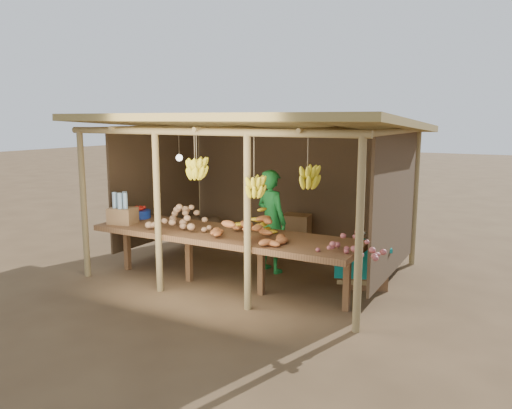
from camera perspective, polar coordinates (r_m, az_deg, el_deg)
The scene contains 13 objects.
ground at distance 7.96m, azimuth 0.00°, elevation -7.46°, with size 60.00×60.00×0.00m, color brown.
stall_structure at distance 7.56m, azimuth 0.52°, elevation 6.39°, with size 4.70×3.50×2.43m.
counter at distance 6.98m, azimuth -3.75°, elevation -3.69°, with size 3.90×1.05×0.80m.
potato_heap at distance 7.15m, azimuth -8.25°, elevation -1.44°, with size 0.93×0.56×0.36m, color #A97E57, non-canonical shape.
sweet_potato_heap at distance 6.58m, azimuth -0.83°, elevation -2.34°, with size 1.04×0.63×0.36m, color #A85B2B, non-canonical shape.
onion_heap at distance 5.92m, azimuth 10.72°, elevation -3.92°, with size 0.72×0.43×0.35m, color #A45050, non-canonical shape.
banana_pile at distance 7.02m, azimuth -0.24°, elevation -1.61°, with size 0.58×0.35×0.35m, color yellow, non-canonical shape.
tomato_basin at distance 8.16m, azimuth -13.16°, elevation -0.97°, with size 0.35×0.35×0.18m.
bottle_box at distance 7.76m, azimuth -15.01°, elevation -0.78°, with size 0.44×0.37×0.48m.
vendor at distance 7.72m, azimuth 1.76°, elevation -1.91°, with size 0.58×0.38×1.60m, color #1A792D.
tarp_crate at distance 7.33m, azimuth 12.32°, elevation -6.54°, with size 0.83×0.78×0.80m.
carton_stack at distance 8.72m, azimuth 3.64°, elevation -3.78°, with size 1.01×0.45×0.72m.
burlap_sacks at distance 9.52m, azimuth -5.91°, elevation -2.87°, with size 0.92×0.48×0.65m.
Camera 1 is at (3.64, -6.68, 2.36)m, focal length 35.00 mm.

